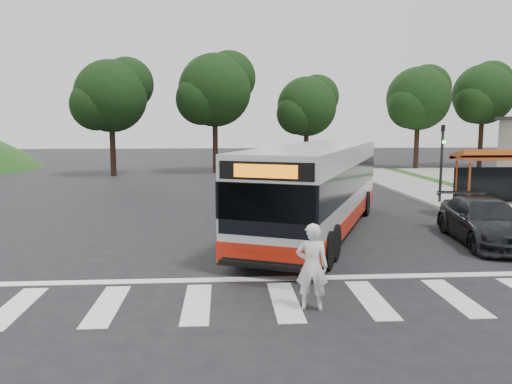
{
  "coord_description": "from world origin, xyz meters",
  "views": [
    {
      "loc": [
        -1.39,
        -15.87,
        4.0
      ],
      "look_at": [
        -0.21,
        1.86,
        1.6
      ],
      "focal_mm": 35.0,
      "sensor_mm": 36.0,
      "label": 1
    }
  ],
  "objects": [
    {
      "name": "ground",
      "position": [
        0.0,
        0.0,
        0.0
      ],
      "size": [
        140.0,
        140.0,
        0.0
      ],
      "primitive_type": "plane",
      "color": "black",
      "rests_on": "ground"
    },
    {
      "name": "sidewalk_east",
      "position": [
        11.0,
        8.0,
        0.06
      ],
      "size": [
        4.0,
        40.0,
        0.12
      ],
      "primitive_type": "cube",
      "color": "gray",
      "rests_on": "ground"
    },
    {
      "name": "curb_east",
      "position": [
        9.0,
        8.0,
        0.07
      ],
      "size": [
        0.3,
        40.0,
        0.15
      ],
      "primitive_type": "cube",
      "color": "#9E9991",
      "rests_on": "ground"
    },
    {
      "name": "crosswalk_ladder",
      "position": [
        0.0,
        -5.0,
        0.01
      ],
      "size": [
        18.0,
        2.6,
        0.01
      ],
      "primitive_type": "cube",
      "color": "silver",
      "rests_on": "ground"
    },
    {
      "name": "bus_shelter",
      "position": [
        10.8,
        5.1,
        2.35
      ],
      "size": [
        4.2,
        1.6,
        2.86
      ],
      "color": "#A1481A",
      "rests_on": "sidewalk_east"
    },
    {
      "name": "traffic_signal_ne_short",
      "position": [
        9.6,
        8.49,
        2.48
      ],
      "size": [
        0.18,
        0.37,
        4.0
      ],
      "color": "black",
      "rests_on": "ground"
    },
    {
      "name": "tree_ne_a",
      "position": [
        16.08,
        28.06,
        6.39
      ],
      "size": [
        6.16,
        5.74,
        9.3
      ],
      "color": "black",
      "rests_on": "parking_lot"
    },
    {
      "name": "tree_ne_b",
      "position": [
        23.08,
        30.06,
        6.92
      ],
      "size": [
        6.16,
        5.74,
        10.02
      ],
      "color": "black",
      "rests_on": "ground"
    },
    {
      "name": "tree_north_a",
      "position": [
        -1.92,
        26.07,
        6.92
      ],
      "size": [
        6.6,
        6.15,
        10.17
      ],
      "color": "black",
      "rests_on": "ground"
    },
    {
      "name": "tree_north_b",
      "position": [
        6.07,
        28.06,
        5.66
      ],
      "size": [
        5.72,
        5.33,
        8.43
      ],
      "color": "black",
      "rests_on": "ground"
    },
    {
      "name": "tree_north_c",
      "position": [
        -9.92,
        24.06,
        6.29
      ],
      "size": [
        6.16,
        5.74,
        9.3
      ],
      "color": "black",
      "rests_on": "ground"
    },
    {
      "name": "transit_bus",
      "position": [
        2.13,
        2.35,
        1.62
      ],
      "size": [
        7.4,
        12.63,
        3.25
      ],
      "primitive_type": null,
      "rotation": [
        0.0,
        0.0,
        -0.4
      ],
      "color": "silver",
      "rests_on": "ground"
    },
    {
      "name": "pedestrian",
      "position": [
        0.51,
        -5.51,
        0.96
      ],
      "size": [
        0.78,
        0.59,
        1.92
      ],
      "primitive_type": "imported",
      "rotation": [
        0.0,
        0.0,
        2.94
      ],
      "color": "white",
      "rests_on": "ground"
    },
    {
      "name": "dark_sedan",
      "position": [
        7.5,
        0.23,
        0.75
      ],
      "size": [
        2.75,
        5.41,
        1.5
      ],
      "primitive_type": "imported",
      "rotation": [
        0.0,
        0.0,
        -0.13
      ],
      "color": "black",
      "rests_on": "ground"
    }
  ]
}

